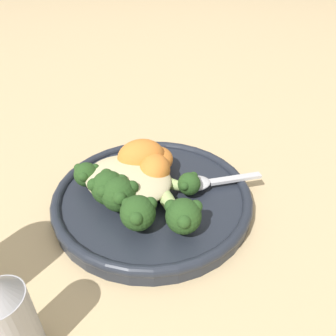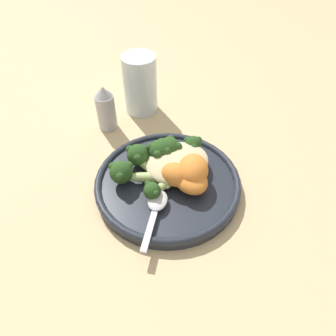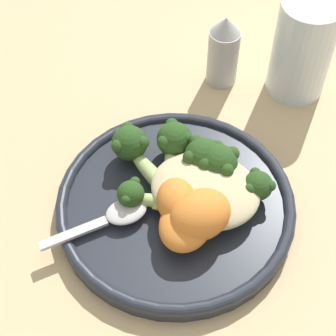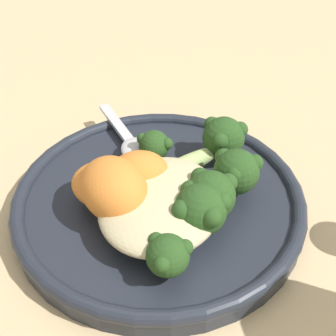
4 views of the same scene
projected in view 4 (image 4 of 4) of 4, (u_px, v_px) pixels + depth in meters
name	position (u px, v px, depth m)	size (l,w,h in m)	color
ground_plane	(156.00, 202.00, 0.39)	(4.00, 4.00, 0.00)	#D6B784
plate	(159.00, 200.00, 0.38)	(0.23, 0.23, 0.02)	#232833
quinoa_mound	(161.00, 203.00, 0.34)	(0.11, 0.09, 0.03)	beige
broccoli_stalk_0	(160.00, 233.00, 0.32)	(0.11, 0.07, 0.03)	#ADC675
broccoli_stalk_1	(190.00, 205.00, 0.33)	(0.06, 0.09, 0.04)	#ADC675
broccoli_stalk_2	(201.00, 194.00, 0.34)	(0.04, 0.09, 0.04)	#ADC675
broccoli_stalk_3	(220.00, 175.00, 0.36)	(0.06, 0.10, 0.04)	#ADC675
broccoli_stalk_4	(209.00, 147.00, 0.39)	(0.10, 0.08, 0.04)	#ADC675
broccoli_stalk_5	(152.00, 156.00, 0.39)	(0.08, 0.03, 0.03)	#ADC675
sweet_potato_chunk_0	(139.00, 174.00, 0.36)	(0.05, 0.04, 0.04)	orange
sweet_potato_chunk_1	(110.00, 185.00, 0.35)	(0.06, 0.05, 0.03)	orange
sweet_potato_chunk_2	(114.00, 189.00, 0.34)	(0.06, 0.05, 0.04)	orange
spoon	(134.00, 145.00, 0.41)	(0.09, 0.09, 0.01)	silver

